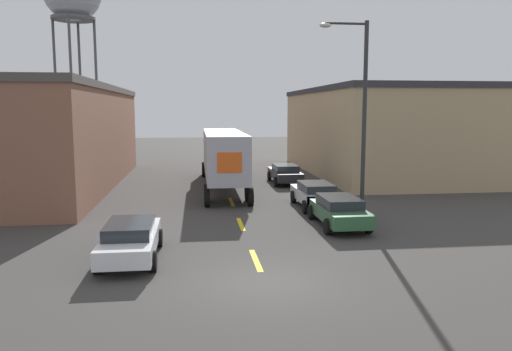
# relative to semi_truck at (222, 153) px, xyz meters

# --- Properties ---
(ground_plane) EXTENTS (160.00, 160.00, 0.00)m
(ground_plane) POSITION_rel_semi_truck_xyz_m (0.19, -18.72, -2.28)
(ground_plane) COLOR #3D3A38
(road_centerline) EXTENTS (0.20, 13.59, 0.01)m
(road_centerline) POSITION_rel_semi_truck_xyz_m (0.19, -10.96, -2.28)
(road_centerline) COLOR yellow
(road_centerline) RESTS_ON ground_plane
(warehouse_left) EXTENTS (9.70, 24.13, 6.76)m
(warehouse_left) POSITION_rel_semi_truck_xyz_m (-11.92, 1.91, 1.10)
(warehouse_left) COLOR brown
(warehouse_left) RESTS_ON ground_plane
(warehouse_right) EXTENTS (13.34, 21.08, 6.88)m
(warehouse_right) POSITION_rel_semi_truck_xyz_m (14.11, 6.21, 1.16)
(warehouse_right) COLOR tan
(warehouse_right) RESTS_ON ground_plane
(semi_truck) EXTENTS (2.71, 15.32, 3.78)m
(semi_truck) POSITION_rel_semi_truck_xyz_m (0.00, 0.00, 0.00)
(semi_truck) COLOR #B21919
(semi_truck) RESTS_ON ground_plane
(parked_car_left_near) EXTENTS (1.97, 4.79, 1.34)m
(parked_car_left_near) POSITION_rel_semi_truck_xyz_m (-4.10, -15.82, -1.55)
(parked_car_left_near) COLOR silver
(parked_car_left_near) RESTS_ON ground_plane
(parked_car_right_mid) EXTENTS (1.97, 4.79, 1.34)m
(parked_car_right_mid) POSITION_rel_semi_truck_xyz_m (4.47, -7.64, -1.55)
(parked_car_right_mid) COLOR silver
(parked_car_right_mid) RESTS_ON ground_plane
(parked_car_right_near) EXTENTS (1.97, 4.79, 1.34)m
(parked_car_right_near) POSITION_rel_semi_truck_xyz_m (4.47, -11.86, -1.55)
(parked_car_right_near) COLOR #2D5B38
(parked_car_right_near) RESTS_ON ground_plane
(parked_car_right_far) EXTENTS (1.97, 4.79, 1.34)m
(parked_car_right_far) POSITION_rel_semi_truck_xyz_m (4.47, 1.25, -1.55)
(parked_car_right_far) COLOR black
(parked_car_right_far) RESTS_ON ground_plane
(street_lamp) EXTENTS (2.36, 0.32, 9.26)m
(street_lamp) POSITION_rel_semi_truck_xyz_m (5.97, -9.99, 2.99)
(street_lamp) COLOR #2D2D30
(street_lamp) RESTS_ON ground_plane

